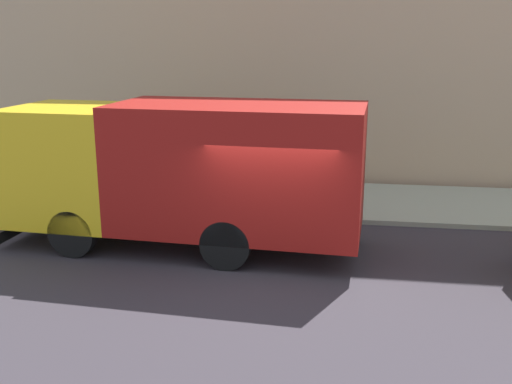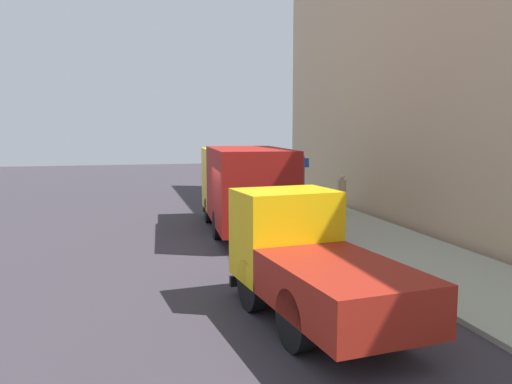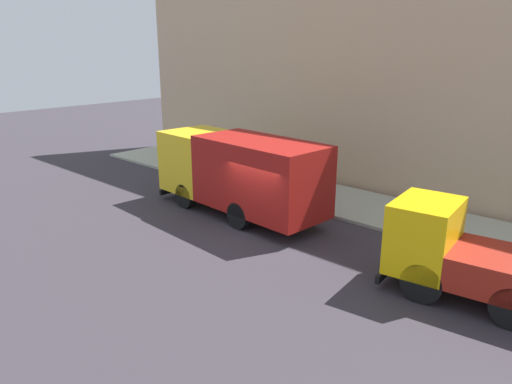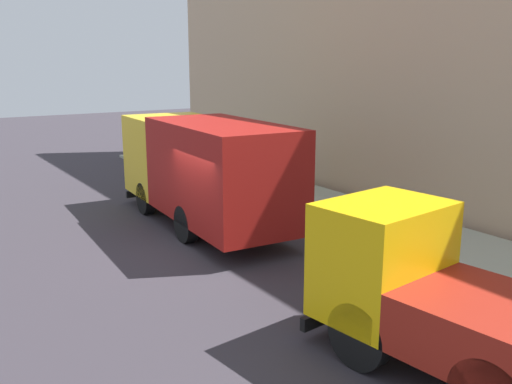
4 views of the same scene
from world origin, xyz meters
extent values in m
plane|color=#353037|center=(0.00, 0.00, 0.00)|extent=(80.00, 80.00, 0.00)
cube|color=#A7AB96|center=(4.90, 0.00, 0.06)|extent=(3.79, 30.00, 0.12)
cube|color=tan|center=(7.29, 0.00, 5.94)|extent=(0.50, 30.00, 11.88)
cube|color=yellow|center=(1.09, 4.59, 1.75)|extent=(2.63, 2.57, 2.49)
cube|color=black|center=(1.16, 5.77, 2.05)|extent=(2.08, 0.19, 1.40)
cube|color=maroon|center=(0.85, 0.82, 1.82)|extent=(2.80, 5.28, 2.63)
cube|color=black|center=(1.17, 5.85, 0.28)|extent=(2.38, 0.27, 0.24)
cylinder|color=black|center=(-0.03, 4.18, 0.50)|extent=(0.36, 1.03, 1.01)
cylinder|color=black|center=(2.14, 4.04, 0.50)|extent=(0.36, 1.03, 1.01)
cylinder|color=black|center=(-0.24, 0.89, 0.50)|extent=(0.36, 1.03, 1.01)
cylinder|color=black|center=(1.93, 0.76, 0.50)|extent=(0.36, 1.03, 1.01)
cube|color=yellow|center=(0.08, -5.88, 1.52)|extent=(2.26, 1.82, 1.93)
cube|color=black|center=(0.00, -5.11, 1.75)|extent=(1.75, 0.26, 1.08)
cube|color=black|center=(-0.01, -5.03, 0.30)|extent=(2.01, 0.35, 0.24)
cylinder|color=black|center=(-0.77, -6.30, 0.55)|extent=(0.43, 1.13, 1.10)
cylinder|color=black|center=(1.01, -6.09, 0.55)|extent=(0.43, 1.13, 1.10)
cylinder|color=brown|center=(5.81, 4.23, 0.56)|extent=(0.32, 0.32, 0.87)
cylinder|color=tan|center=(5.81, 4.23, 1.30)|extent=(0.43, 0.43, 0.62)
sphere|color=#D4A985|center=(5.81, 4.23, 1.72)|extent=(0.20, 0.20, 0.20)
cylinder|color=brown|center=(4.24, 7.11, 0.56)|extent=(0.38, 0.38, 0.88)
cylinder|color=#2C5898|center=(4.24, 7.11, 1.32)|extent=(0.51, 0.51, 0.64)
sphere|color=#92744B|center=(4.24, 7.11, 1.76)|extent=(0.23, 0.23, 0.23)
cylinder|color=#443F53|center=(4.14, 5.57, 0.52)|extent=(0.30, 0.30, 0.79)
cylinder|color=tan|center=(4.14, 5.57, 1.22)|extent=(0.40, 0.40, 0.63)
sphere|color=#8C7254|center=(4.14, 5.57, 1.66)|extent=(0.24, 0.24, 0.24)
cone|color=orange|center=(3.53, 5.01, 0.40)|extent=(0.39, 0.39, 0.56)
cylinder|color=#4C5156|center=(3.42, 2.45, 1.43)|extent=(0.08, 0.08, 2.62)
cube|color=blue|center=(3.42, 2.47, 2.49)|extent=(0.44, 0.03, 0.36)
camera|label=1|loc=(-10.92, -1.30, 4.45)|focal=41.22mm
camera|label=2|loc=(-3.27, -16.60, 3.81)|focal=36.51mm
camera|label=3|loc=(-11.97, -10.66, 6.48)|focal=33.65mm
camera|label=4|loc=(-6.54, -12.12, 4.74)|focal=39.34mm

